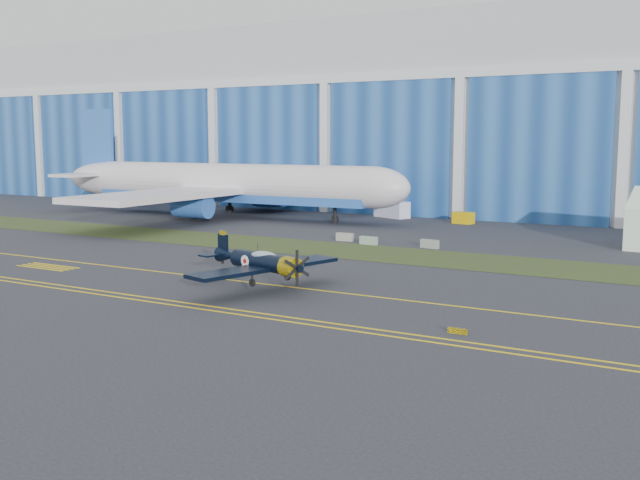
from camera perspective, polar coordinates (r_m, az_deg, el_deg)
The scene contains 15 objects.
ground at distance 65.58m, azimuth -4.29°, elevation -2.35°, with size 260.00×260.00×0.00m, color #313138.
grass_median at distance 77.38m, azimuth 1.57°, elevation -0.78°, with size 260.00×10.00×0.02m, color #475128.
hangar at distance 130.32m, azimuth 13.97°, elevation 9.02°, with size 220.00×45.70×30.00m.
taxiway_centreline at distance 61.58m, azimuth -6.92°, elevation -3.03°, with size 200.00×0.20×0.02m, color yellow.
edge_line_near at distance 54.46m, azimuth -12.95°, elevation -4.59°, with size 80.00×0.20×0.02m, color yellow.
edge_line_far at distance 55.17m, azimuth -12.24°, elevation -4.41°, with size 80.00×0.20×0.02m, color yellow.
hold_short_ladder at distance 71.70m, azimuth -20.02°, elevation -1.93°, with size 6.00×2.40×0.02m, color yellow, non-canonical shape.
guard_board_right at distance 45.16m, azimuth 10.44°, elevation -6.83°, with size 1.20×0.15×0.35m, color yellow.
warbird at distance 56.64m, azimuth -4.57°, elevation -1.65°, with size 13.87×15.44×3.87m.
jetliner at distance 111.08m, azimuth -7.07°, elevation 7.51°, with size 65.70×56.25×22.37m.
shipping_container at distance 110.40m, azimuth 5.50°, elevation 2.35°, with size 5.56×2.22×2.41m, color white.
tug at distance 103.73m, azimuth 10.87°, elevation 1.67°, with size 2.67×1.67×1.56m, color #DFB306.
barrier_a at distance 84.50m, azimuth 1.91°, elevation 0.23°, with size 2.00×0.60×0.90m, color gray.
barrier_b at distance 81.58m, azimuth 3.72°, elevation -0.05°, with size 2.00×0.60×0.90m, color #87A08C.
barrier_c at distance 79.67m, azimuth 8.35°, elevation -0.30°, with size 2.00×0.60×0.90m, color gray.
Camera 1 is at (36.51, -53.27, 11.39)m, focal length 42.00 mm.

